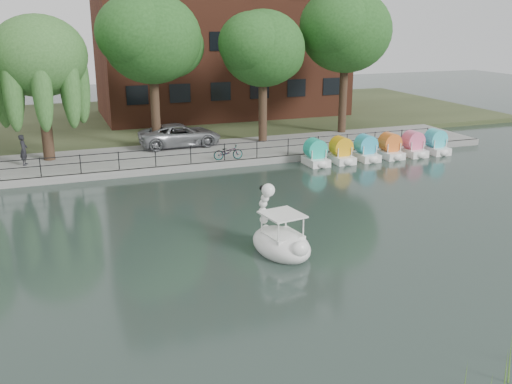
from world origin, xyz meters
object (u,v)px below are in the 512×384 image
pedestrian (23,148)px  swan_boat (280,239)px  minivan (180,133)px  bicycle (228,151)px

pedestrian → swan_boat: 18.01m
minivan → swan_boat: swan_boat is taller
pedestrian → swan_boat: (8.99, -15.59, -0.86)m
minivan → pedestrian: 9.45m
minivan → pedestrian: (-9.29, -1.75, 0.16)m
minivan → bicycle: bearing=-159.8°
bicycle → minivan: bearing=26.0°
minivan → swan_boat: size_ratio=1.92×
bicycle → swan_boat: swan_boat is taller
minivan → pedestrian: bearing=99.3°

